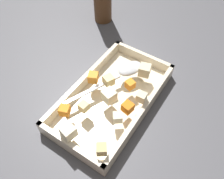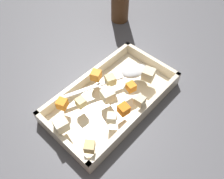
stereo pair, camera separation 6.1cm
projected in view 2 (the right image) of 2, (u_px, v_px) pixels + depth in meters
The scene contains 15 objects.
ground_plane at pixel (106, 104), 0.65m from camera, with size 4.00×4.00×0.00m, color #4C4C51.
baking_dish at pixel (112, 99), 0.64m from camera, with size 0.37×0.20×0.05m.
carrot_chunk_near_right at pixel (124, 109), 0.57m from camera, with size 0.02×0.02×0.02m, color orange.
carrot_chunk_under_handle at pixel (62, 104), 0.58m from camera, with size 0.02×0.02×0.02m, color orange.
carrot_chunk_near_spoon at pixel (131, 87), 0.61m from camera, with size 0.02×0.02×0.02m, color orange.
carrot_chunk_corner_ne at pixel (96, 75), 0.64m from camera, with size 0.03×0.03×0.03m, color orange.
potato_chunk_heap_side at pixel (61, 125), 0.54m from camera, with size 0.03×0.03×0.03m, color beige.
potato_chunk_corner_nw at pixel (148, 74), 0.63m from camera, with size 0.03×0.03×0.03m, color beige.
potato_chunk_heap_top at pixel (110, 80), 0.63m from camera, with size 0.03×0.03×0.03m, color #E0CC89.
potato_chunk_front_center at pixel (81, 102), 0.58m from camera, with size 0.02×0.02×0.02m, color #E0CC89.
potato_chunk_near_left at pixel (108, 95), 0.59m from camera, with size 0.03×0.03×0.03m, color beige.
potato_chunk_center at pixel (90, 147), 0.51m from camera, with size 0.02×0.02×0.02m, color tan.
potato_chunk_mid_right at pixel (140, 101), 0.58m from camera, with size 0.02×0.02×0.02m, color beige.
parsnip_chunk_corner_sw at pixel (112, 118), 0.55m from camera, with size 0.02×0.02×0.02m, color beige.
serving_spoon at pixel (130, 72), 0.65m from camera, with size 0.24×0.12×0.02m.
Camera 2 is at (0.26, 0.26, 0.54)m, focal length 36.81 mm.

